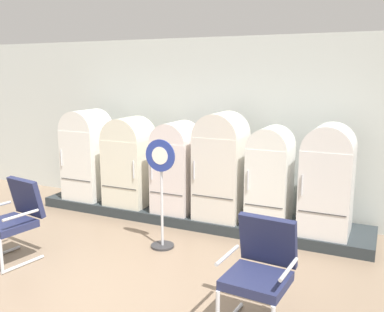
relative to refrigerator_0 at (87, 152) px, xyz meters
The scene contains 11 objects.
back_wall 2.22m from the refrigerator_0, 19.67° to the left, with size 11.76×0.12×2.92m.
display_plinth 2.24m from the refrigerator_0, ahead, with size 5.46×0.95×0.16m, color #282F32.
refrigerator_0 is the anchor object (origin of this frame).
refrigerator_1 0.89m from the refrigerator_0, ahead, with size 0.72×0.68×1.48m.
refrigerator_2 1.76m from the refrigerator_0, ahead, with size 0.61×0.70×1.44m.
refrigerator_3 2.53m from the refrigerator_0, ahead, with size 0.70×0.69×1.62m.
refrigerator_4 3.30m from the refrigerator_0, ahead, with size 0.58×0.62×1.45m.
refrigerator_5 4.09m from the refrigerator_0, ahead, with size 0.67×0.72×1.52m.
armchair_left 2.30m from the refrigerator_0, 75.28° to the right, with size 0.70×0.75×1.03m.
armchair_right 4.47m from the refrigerator_0, 30.86° to the right, with size 0.67×0.70×1.03m.
sign_stand 2.38m from the refrigerator_0, 27.57° to the right, with size 0.43×0.32×1.50m.
Camera 1 is at (2.77, -2.99, 2.37)m, focal length 39.98 mm.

